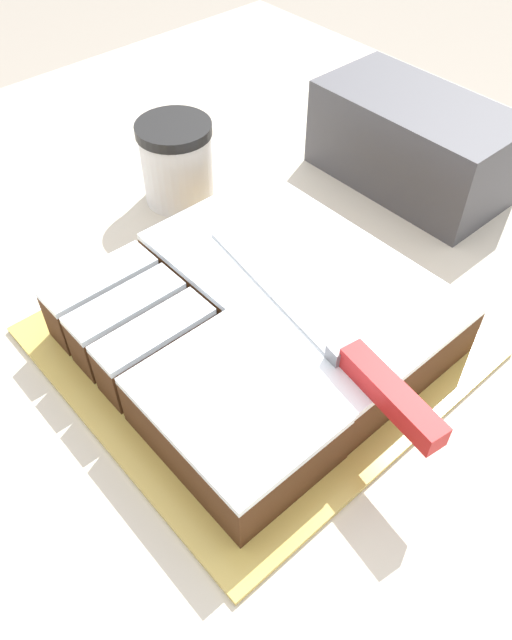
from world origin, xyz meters
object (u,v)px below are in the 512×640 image
(knife, at_px, (358,363))
(cake_board, at_px, (256,342))
(cake, at_px, (261,320))
(coffee_cup, at_px, (177,162))
(storage_box, at_px, (412,143))

(knife, bearing_deg, cake_board, 11.98)
(cake, xyz_separation_m, coffee_cup, (-0.26, 0.09, 0.02))
(cake_board, height_order, knife, knife)
(cake_board, relative_size, coffee_cup, 3.52)
(knife, bearing_deg, storage_box, -49.90)
(cake, bearing_deg, knife, 1.87)
(knife, height_order, coffee_cup, coffee_cup)
(storage_box, bearing_deg, cake, -75.53)
(cake, height_order, knife, knife)
(cake_board, bearing_deg, coffee_cup, 159.67)
(cake_board, height_order, cake, cake)
(knife, distance_m, coffee_cup, 0.39)
(coffee_cup, xyz_separation_m, storage_box, (0.17, 0.25, 0.01))
(cake, xyz_separation_m, knife, (0.12, 0.00, 0.04))
(knife, distance_m, storage_box, 0.40)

